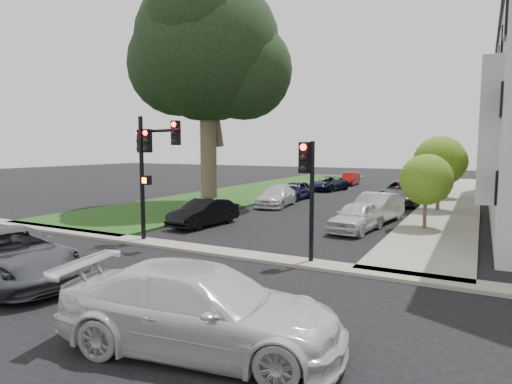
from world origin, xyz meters
The scene contains 22 objects.
ground centered at (0.00, 0.00, 0.00)m, with size 140.00×140.00×0.00m, color black.
grass_strip centered at (-9.00, 24.00, 0.06)m, with size 8.00×44.00×0.12m, color #204115.
sidewalk_right centered at (6.75, 24.00, 0.06)m, with size 3.50×44.00×0.12m, color gray.
sidewalk_cross centered at (0.00, 2.00, 0.06)m, with size 60.00×1.00×0.12m, color gray.
eucalyptus centered at (-7.56, 12.46, 10.19)m, with size 10.54×9.56×14.92m.
small_tree_a centered at (6.20, 10.34, 2.39)m, with size 2.40×2.40×3.60m.
small_tree_b centered at (6.20, 16.93, 3.05)m, with size 3.06×3.06×4.59m.
small_tree_c centered at (6.20, 23.90, 2.84)m, with size 2.85×2.85×4.27m.
traffic_signal_main centered at (-3.40, 2.23, 3.55)m, with size 2.52×0.69×5.14m.
traffic_signal_secondary centered at (3.43, 2.19, 2.86)m, with size 0.52×0.42×4.10m.
car_cross_near centered at (-3.45, -3.67, 0.78)m, with size 2.58×5.59×1.55m, color #3F4247.
car_cross_far centered at (3.83, -4.51, 0.81)m, with size 2.28×5.61×1.63m, color silver.
car_parked_0 centered at (3.44, 8.50, 0.69)m, with size 1.63×4.04×1.38m, color silver.
car_parked_1 centered at (3.69, 11.30, 0.76)m, with size 1.61×4.62×1.52m, color #999BA0.
car_parked_2 centered at (3.69, 19.45, 0.81)m, with size 2.67×5.80×1.61m, color #3F4247.
car_parked_3 centered at (3.41, 24.37, 0.80)m, with size 1.89×4.70×1.60m, color maroon.
car_parked_4 centered at (3.84, 30.48, 0.79)m, with size 2.21×5.44×1.58m, color #999BA0.
car_parked_5 centered at (-3.62, 6.31, 0.67)m, with size 1.43×4.09×1.35m, color black.
car_parked_6 centered at (-3.50, 14.52, 0.66)m, with size 1.85×4.55×1.32m, color silver.
car_parked_7 centered at (-3.81, 18.53, 0.69)m, with size 1.63×4.06×1.38m, color black.
car_parked_8 centered at (-3.71, 26.01, 0.64)m, with size 2.12×4.59×1.28m, color black.
car_parked_9 centered at (-3.56, 32.57, 0.64)m, with size 1.36×3.89×1.28m, color maroon.
Camera 1 is at (8.48, -11.03, 3.90)m, focal length 30.00 mm.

